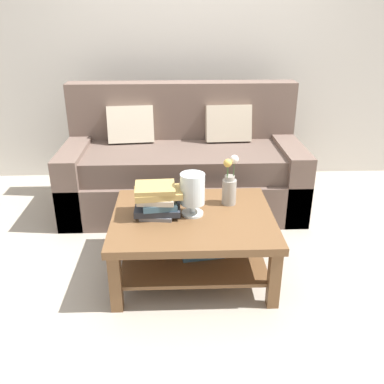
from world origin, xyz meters
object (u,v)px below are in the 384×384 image
object	(u,v)px
glass_hurricane_vase	(193,191)
flower_pitcher	(229,185)
coffee_table	(193,232)
book_stack_main	(157,200)
couch	(183,167)

from	to	relation	value
glass_hurricane_vase	flower_pitcher	bearing A→B (deg)	30.74
coffee_table	book_stack_main	xyz separation A→B (m)	(-0.23, 0.01, 0.22)
couch	coffee_table	distance (m)	1.08
coffee_table	flower_pitcher	distance (m)	0.40
glass_hurricane_vase	flower_pitcher	distance (m)	0.30
book_stack_main	glass_hurricane_vase	world-z (taller)	glass_hurricane_vase
book_stack_main	glass_hurricane_vase	distance (m)	0.23
couch	glass_hurricane_vase	world-z (taller)	couch
flower_pitcher	glass_hurricane_vase	bearing A→B (deg)	-149.26
book_stack_main	flower_pitcher	world-z (taller)	flower_pitcher
couch	glass_hurricane_vase	size ratio (longest dim) A/B	7.24
flower_pitcher	book_stack_main	bearing A→B (deg)	-162.04
couch	glass_hurricane_vase	xyz separation A→B (m)	(0.04, -1.06, 0.23)
glass_hurricane_vase	book_stack_main	bearing A→B (deg)	-179.01
couch	coffee_table	world-z (taller)	couch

